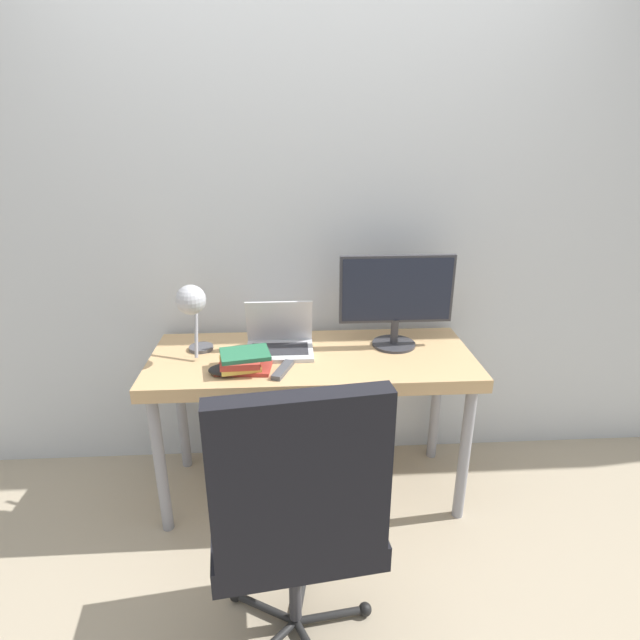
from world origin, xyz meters
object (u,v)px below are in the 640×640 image
at_px(monitor, 396,296).
at_px(desk_lamp, 192,305).
at_px(book_stack, 242,361).
at_px(office_chair, 296,509).
at_px(laptop, 280,341).
at_px(game_controller, 227,370).

xyz_separation_m(monitor, desk_lamp, (-0.90, -0.11, 0.01)).
bearing_deg(monitor, book_stack, -162.34).
xyz_separation_m(office_chair, book_stack, (-0.21, 0.70, 0.17)).
xyz_separation_m(desk_lamp, book_stack, (0.21, -0.11, -0.22)).
height_order(laptop, game_controller, laptop).
distance_m(monitor, office_chair, 1.10).
distance_m(monitor, desk_lamp, 0.91).
xyz_separation_m(laptop, monitor, (0.54, 0.03, 0.20)).
bearing_deg(book_stack, monitor, 17.66).
relative_size(monitor, desk_lamp, 1.50).
bearing_deg(desk_lamp, book_stack, -27.69).
bearing_deg(game_controller, book_stack, 29.53).
distance_m(desk_lamp, office_chair, 0.99).
distance_m(desk_lamp, book_stack, 0.32).
xyz_separation_m(desk_lamp, office_chair, (0.42, -0.81, -0.39)).
distance_m(monitor, game_controller, 0.83).
bearing_deg(office_chair, monitor, 62.58).
distance_m(office_chair, game_controller, 0.74).
bearing_deg(game_controller, laptop, 46.00).
relative_size(laptop, game_controller, 1.95).
xyz_separation_m(laptop, book_stack, (-0.15, -0.19, -0.01)).
relative_size(monitor, office_chair, 0.49).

